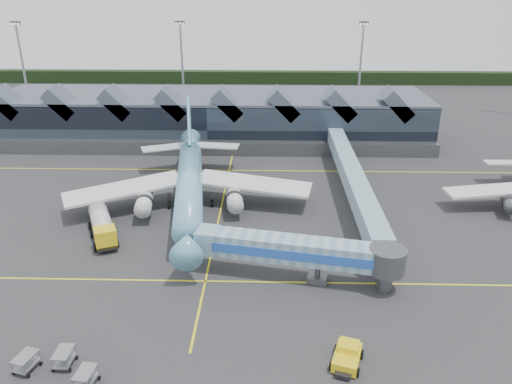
{
  "coord_description": "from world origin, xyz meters",
  "views": [
    {
      "loc": [
        7.07,
        -56.29,
        31.82
      ],
      "look_at": [
        5.43,
        6.43,
        5.0
      ],
      "focal_mm": 35.0,
      "sensor_mm": 36.0,
      "label": 1
    }
  ],
  "objects_px": {
    "jet_bridge": "(310,253)",
    "main_airliner": "(189,182)",
    "fuel_truck": "(102,224)",
    "pushback_tug": "(347,356)"
  },
  "relations": [
    {
      "from": "jet_bridge",
      "to": "main_airliner",
      "type": "bearing_deg",
      "value": 140.95
    },
    {
      "from": "main_airliner",
      "to": "jet_bridge",
      "type": "xyz_separation_m",
      "value": [
        16.44,
        -19.9,
        -0.38
      ]
    },
    {
      "from": "jet_bridge",
      "to": "fuel_truck",
      "type": "height_order",
      "value": "jet_bridge"
    },
    {
      "from": "fuel_truck",
      "to": "main_airliner",
      "type": "bearing_deg",
      "value": 19.77
    },
    {
      "from": "jet_bridge",
      "to": "pushback_tug",
      "type": "bearing_deg",
      "value": -67.9
    },
    {
      "from": "fuel_truck",
      "to": "pushback_tug",
      "type": "bearing_deg",
      "value": -62.59
    },
    {
      "from": "jet_bridge",
      "to": "pushback_tug",
      "type": "distance_m",
      "value": 13.82
    },
    {
      "from": "fuel_truck",
      "to": "pushback_tug",
      "type": "relative_size",
      "value": 2.3
    },
    {
      "from": "main_airliner",
      "to": "jet_bridge",
      "type": "height_order",
      "value": "main_airliner"
    },
    {
      "from": "jet_bridge",
      "to": "fuel_truck",
      "type": "relative_size",
      "value": 2.29
    }
  ]
}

